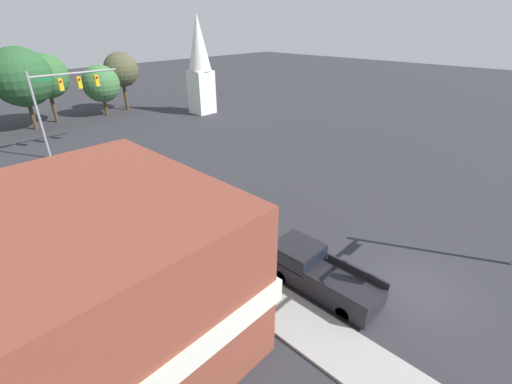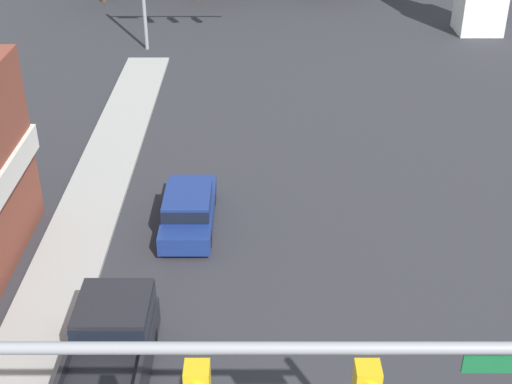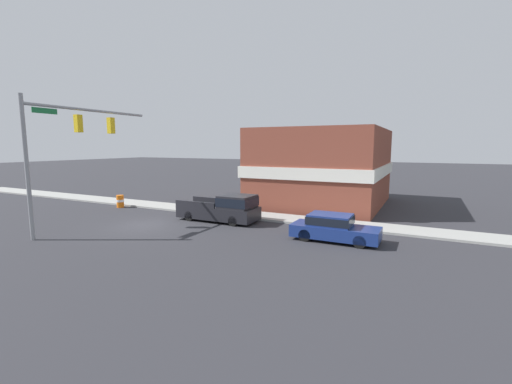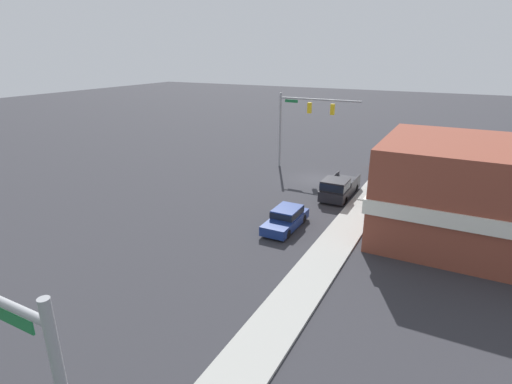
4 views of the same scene
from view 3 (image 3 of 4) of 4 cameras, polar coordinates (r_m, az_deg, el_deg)
ground_plane at (r=23.25m, az=-17.81°, el=-5.31°), size 200.00×200.00×0.00m
sidewalk_curb at (r=27.49m, az=-9.49°, el=-2.92°), size 2.40×60.00×0.14m
near_signal_assembly at (r=23.16m, az=-28.69°, el=8.26°), size 8.47×0.49×7.78m
car_lead at (r=18.94m, az=12.73°, el=-5.71°), size 1.78×4.63×1.44m
pickup_truck_parked at (r=23.19m, az=-5.24°, el=-2.69°), size 2.08×5.59×1.86m
construction_barrel at (r=30.56m, az=-21.70°, el=-1.43°), size 0.60×0.60×1.03m
corner_brick_building at (r=30.69m, az=11.14°, el=4.06°), size 12.35×10.26×6.48m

